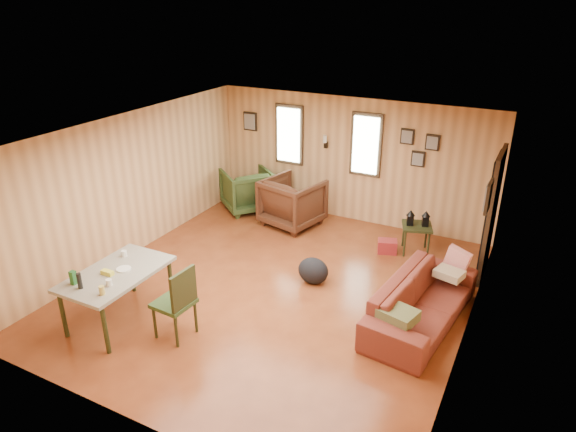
% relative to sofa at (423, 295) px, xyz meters
% --- Properties ---
extents(room, '(5.54, 6.04, 2.44)m').
position_rel_sofa_xyz_m(room, '(-1.99, 0.13, 0.78)').
color(room, brown).
rests_on(room, ground).
extents(sofa, '(0.91, 2.26, 0.86)m').
position_rel_sofa_xyz_m(sofa, '(0.00, 0.00, 0.00)').
color(sofa, maroon).
rests_on(sofa, ground).
extents(recliner_brown, '(1.18, 1.13, 1.02)m').
position_rel_sofa_xyz_m(recliner_brown, '(-3.01, 2.07, 0.08)').
color(recliner_brown, '#432314').
rests_on(recliner_brown, ground).
extents(recliner_green, '(1.24, 1.24, 0.94)m').
position_rel_sofa_xyz_m(recliner_green, '(-4.18, 2.32, 0.04)').
color(recliner_green, '#30431E').
rests_on(recliner_green, ground).
extents(end_table, '(0.74, 0.71, 0.77)m').
position_rel_sofa_xyz_m(end_table, '(-3.83, 2.39, -0.00)').
color(end_table, '#2B3116').
rests_on(end_table, ground).
extents(side_table, '(0.62, 0.62, 0.78)m').
position_rel_sofa_xyz_m(side_table, '(-0.60, 2.02, 0.10)').
color(side_table, '#2B3116').
rests_on(side_table, ground).
extents(cooler, '(0.38, 0.32, 0.23)m').
position_rel_sofa_xyz_m(cooler, '(-1.02, 1.78, -0.31)').
color(cooler, maroon).
rests_on(cooler, ground).
extents(backpack, '(0.59, 0.53, 0.42)m').
position_rel_sofa_xyz_m(backpack, '(-1.73, 0.27, -0.22)').
color(backpack, black).
rests_on(backpack, ground).
extents(sofa_pillows, '(0.87, 1.95, 0.40)m').
position_rel_sofa_xyz_m(sofa_pillows, '(0.05, 0.06, 0.08)').
color(sofa_pillows, '#51542F').
rests_on(sofa_pillows, sofa).
extents(dining_table, '(0.88, 1.46, 0.95)m').
position_rel_sofa_xyz_m(dining_table, '(-3.67, -1.83, 0.25)').
color(dining_table, gray).
rests_on(dining_table, ground).
extents(dining_chair, '(0.49, 0.49, 1.01)m').
position_rel_sofa_xyz_m(dining_chair, '(-2.70, -1.76, 0.14)').
color(dining_chair, '#30431E').
rests_on(dining_chair, ground).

